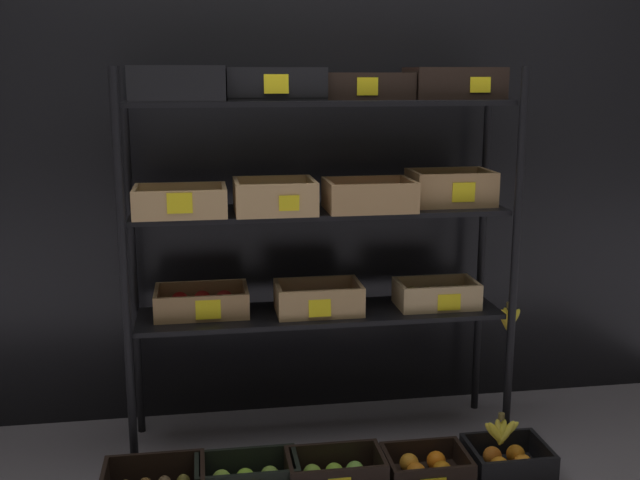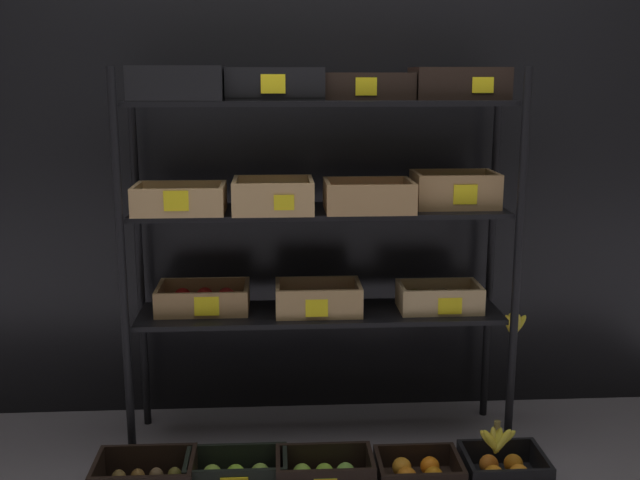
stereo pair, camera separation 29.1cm
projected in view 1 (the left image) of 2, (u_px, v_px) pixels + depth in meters
ground_plane at (320, 437)px, 3.23m from camera, size 10.00×10.00×0.00m
storefront_wall at (306, 133)px, 3.32m from camera, size 3.91×0.12×2.52m
display_rack at (320, 198)px, 3.00m from camera, size 1.63×0.39×1.55m
crate_ground_center_apple_green at (335, 476)px, 2.82m from camera, size 0.36×0.23×0.13m
crate_ground_orange at (426, 468)px, 2.89m from camera, size 0.32×0.25×0.10m
crate_ground_rightmost_orange at (507, 461)px, 2.94m from camera, size 0.31×0.25×0.11m
banana_bunch_loose at (501, 432)px, 2.91m from camera, size 0.16×0.04×0.14m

